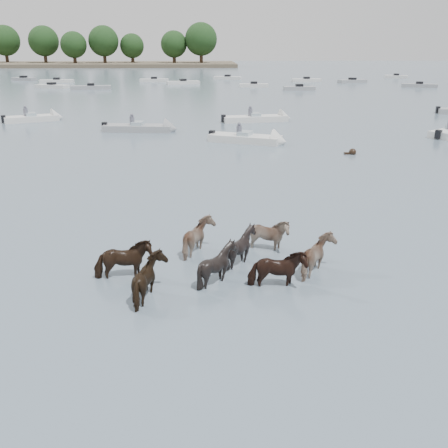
{
  "coord_description": "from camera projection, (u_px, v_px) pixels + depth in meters",
  "views": [
    {
      "loc": [
        -0.01,
        -11.84,
        6.17
      ],
      "look_at": [
        0.58,
        2.33,
        1.1
      ],
      "focal_mm": 40.35,
      "sensor_mm": 36.0,
      "label": 1
    }
  ],
  "objects": [
    {
      "name": "pony_herd",
      "position": [
        224.0,
        258.0,
        14.31
      ],
      "size": [
        7.01,
        4.42,
        1.35
      ],
      "color": "black",
      "rests_on": "ground"
    },
    {
      "name": "motorboat_b",
      "position": [
        256.0,
        140.0,
        33.34
      ],
      "size": [
        5.43,
        3.53,
        1.92
      ],
      "rotation": [
        0.0,
        0.0,
        -0.41
      ],
      "color": "silver",
      "rests_on": "ground"
    },
    {
      "name": "motorboat_f",
      "position": [
        40.0,
        118.0,
        43.05
      ],
      "size": [
        5.02,
        3.51,
        1.92
      ],
      "rotation": [
        0.0,
        0.0,
        0.45
      ],
      "color": "silver",
      "rests_on": "ground"
    },
    {
      "name": "distant_flotilla",
      "position": [
        193.0,
        82.0,
        83.92
      ],
      "size": [
        109.51,
        29.03,
        0.93
      ],
      "color": "gray",
      "rests_on": "ground"
    },
    {
      "name": "ground",
      "position": [
        206.0,
        293.0,
        13.22
      ],
      "size": [
        400.0,
        400.0,
        0.0
      ],
      "primitive_type": "plane",
      "color": "#4C5E6E",
      "rests_on": "ground"
    },
    {
      "name": "swimming_pony",
      "position": [
        352.0,
        152.0,
        29.97
      ],
      "size": [
        0.72,
        0.44,
        0.44
      ],
      "color": "black",
      "rests_on": "ground"
    },
    {
      "name": "motorboat_a",
      "position": [
        148.0,
        128.0,
        37.81
      ],
      "size": [
        5.8,
        2.24,
        1.92
      ],
      "rotation": [
        0.0,
        0.0,
        -0.12
      ],
      "color": "gray",
      "rests_on": "ground"
    },
    {
      "name": "motorboat_c",
      "position": [
        264.0,
        119.0,
        42.8
      ],
      "size": [
        6.17,
        2.61,
        1.92
      ],
      "rotation": [
        0.0,
        0.0,
        0.18
      ],
      "color": "silver",
      "rests_on": "ground"
    }
  ]
}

